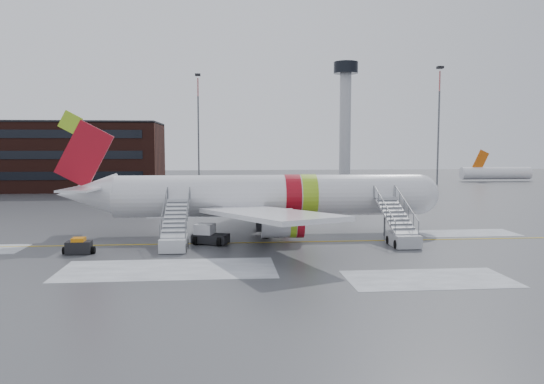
{
  "coord_description": "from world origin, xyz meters",
  "views": [
    {
      "loc": [
        -2.36,
        -44.56,
        8.09
      ],
      "look_at": [
        1.88,
        1.66,
        4.0
      ],
      "focal_mm": 35.0,
      "sensor_mm": 36.0,
      "label": 1
    }
  ],
  "objects": [
    {
      "name": "airliner",
      "position": [
        0.93,
        3.66,
        3.42
      ],
      "size": [
        35.03,
        32.97,
        11.18
      ],
      "color": "white",
      "rests_on": "ground"
    },
    {
      "name": "pushback_tug",
      "position": [
        -3.64,
        -1.18,
        0.73
      ],
      "size": [
        3.22,
        2.81,
        1.64
      ],
      "color": "black",
      "rests_on": "ground"
    },
    {
      "name": "ground",
      "position": [
        0.0,
        0.0,
        0.0
      ],
      "size": [
        260.0,
        260.0,
        0.0
      ],
      "primitive_type": "plane",
      "color": "#494C4F",
      "rests_on": "ground"
    },
    {
      "name": "airstair_fwd",
      "position": [
        11.99,
        -2.88,
        1.06
      ],
      "size": [
        2.05,
        7.7,
        3.48
      ],
      "color": "#ABAEB2",
      "rests_on": "ground"
    },
    {
      "name": "light_mast_far_n",
      "position": [
        -8.0,
        78.0,
        13.84
      ],
      "size": [
        1.2,
        1.2,
        24.25
      ],
      "color": "#595B60",
      "rests_on": "ground"
    },
    {
      "name": "baggage_tractor",
      "position": [
        -13.18,
        -4.36,
        0.52
      ],
      "size": [
        2.36,
        1.1,
        1.22
      ],
      "color": "black",
      "rests_on": "ground"
    },
    {
      "name": "light_mast_far_ne",
      "position": [
        42.0,
        62.0,
        13.84
      ],
      "size": [
        1.2,
        1.2,
        24.25
      ],
      "color": "#595B60",
      "rests_on": "ground"
    },
    {
      "name": "control_tower",
      "position": [
        30.0,
        95.0,
        18.75
      ],
      "size": [
        6.4,
        6.4,
        30.0
      ],
      "color": "#B2B5BA",
      "rests_on": "ground"
    },
    {
      "name": "distant_aircraft",
      "position": [
        62.5,
        64.0,
        0.0
      ],
      "size": [
        35.0,
        18.0,
        8.0
      ],
      "primitive_type": null,
      "color": "#D8590C",
      "rests_on": "ground"
    },
    {
      "name": "airstair_aft",
      "position": [
        -6.23,
        -2.88,
        1.06
      ],
      "size": [
        2.05,
        7.7,
        3.48
      ],
      "color": "silver",
      "rests_on": "ground"
    }
  ]
}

